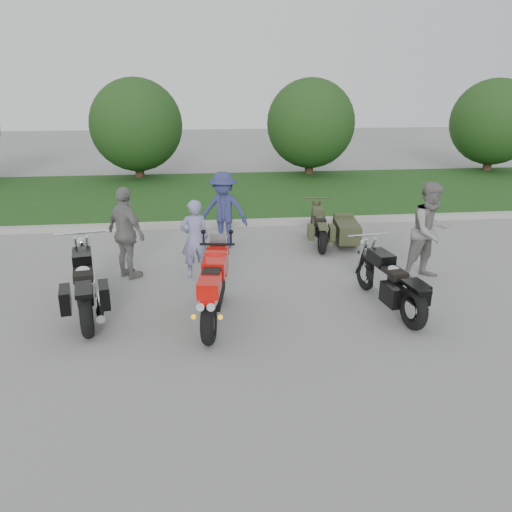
{
  "coord_description": "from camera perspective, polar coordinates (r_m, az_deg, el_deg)",
  "views": [
    {
      "loc": [
        -0.77,
        -7.14,
        3.57
      ],
      "look_at": [
        0.23,
        1.02,
        0.8
      ],
      "focal_mm": 35.0,
      "sensor_mm": 36.0,
      "label": 1
    }
  ],
  "objects": [
    {
      "name": "cruiser_left",
      "position": [
        8.6,
        -18.92,
        -3.38
      ],
      "size": [
        0.77,
        2.51,
        0.97
      ],
      "rotation": [
        0.0,
        0.0,
        0.2
      ],
      "color": "black",
      "rests_on": "ground"
    },
    {
      "name": "grass_strip",
      "position": [
        17.66,
        -4.35,
        7.14
      ],
      "size": [
        60.0,
        8.0,
        0.14
      ],
      "primitive_type": "cube",
      "color": "#2D561D",
      "rests_on": "ground"
    },
    {
      "name": "cruiser_right",
      "position": [
        8.65,
        15.18,
        -3.13
      ],
      "size": [
        0.55,
        2.34,
        0.9
      ],
      "rotation": [
        0.0,
        0.0,
        0.12
      ],
      "color": "black",
      "rests_on": "ground"
    },
    {
      "name": "person_stripe",
      "position": [
        9.81,
        -7.01,
        1.96
      ],
      "size": [
        0.63,
        0.47,
        1.56
      ],
      "primitive_type": "imported",
      "rotation": [
        0.0,
        0.0,
        3.32
      ],
      "color": "#7E81AC",
      "rests_on": "ground"
    },
    {
      "name": "tree_mid_right",
      "position": [
        21.23,
        6.26,
        14.81
      ],
      "size": [
        3.6,
        3.6,
        4.0
      ],
      "color": "#3F2B1C",
      "rests_on": "ground"
    },
    {
      "name": "ground",
      "position": [
        8.02,
        -0.74,
        -7.81
      ],
      "size": [
        80.0,
        80.0,
        0.0
      ],
      "primitive_type": "plane",
      "color": "gray",
      "rests_on": "ground"
    },
    {
      "name": "tree_mid_left",
      "position": [
        20.81,
        -13.52,
        14.35
      ],
      "size": [
        3.6,
        3.6,
        4.0
      ],
      "color": "#3F2B1C",
      "rests_on": "ground"
    },
    {
      "name": "curb",
      "position": [
        13.62,
        -3.49,
        3.72
      ],
      "size": [
        60.0,
        0.3,
        0.15
      ],
      "primitive_type": "cube",
      "color": "#A6A39C",
      "rests_on": "ground"
    },
    {
      "name": "person_back",
      "position": [
        9.98,
        -14.6,
        2.53
      ],
      "size": [
        1.04,
        1.08,
        1.81
      ],
      "primitive_type": "imported",
      "rotation": [
        0.0,
        0.0,
        2.31
      ],
      "color": "gray",
      "rests_on": "ground"
    },
    {
      "name": "person_grey",
      "position": [
        10.18,
        19.29,
        2.69
      ],
      "size": [
        1.1,
        0.97,
        1.91
      ],
      "primitive_type": "imported",
      "rotation": [
        0.0,
        0.0,
        0.3
      ],
      "color": "gray",
      "rests_on": "ground"
    },
    {
      "name": "person_denim",
      "position": [
        11.58,
        -3.74,
        5.22
      ],
      "size": [
        1.31,
        1.02,
        1.79
      ],
      "primitive_type": "imported",
      "rotation": [
        0.0,
        0.0,
        -0.36
      ],
      "color": "navy",
      "rests_on": "ground"
    },
    {
      "name": "cruiser_sidecar",
      "position": [
        11.99,
        9.04,
        2.99
      ],
      "size": [
        1.2,
        2.14,
        0.82
      ],
      "rotation": [
        0.0,
        0.0,
        -0.13
      ],
      "color": "black",
      "rests_on": "ground"
    },
    {
      "name": "tree_far_right",
      "position": [
        24.31,
        25.52,
        13.65
      ],
      "size": [
        3.6,
        3.6,
        4.0
      ],
      "color": "#3F2B1C",
      "rests_on": "ground"
    },
    {
      "name": "sportbike_red",
      "position": [
        7.88,
        -4.9,
        -3.54
      ],
      "size": [
        0.57,
        2.17,
        1.03
      ],
      "rotation": [
        0.0,
        0.0,
        -0.14
      ],
      "color": "black",
      "rests_on": "ground"
    }
  ]
}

